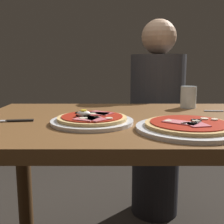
{
  "coord_description": "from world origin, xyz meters",
  "views": [
    {
      "loc": [
        -0.09,
        -0.97,
        0.93
      ],
      "look_at": [
        -0.09,
        -0.04,
        0.77
      ],
      "focal_mm": 44.46,
      "sensor_mm": 36.0,
      "label": 1
    }
  ],
  "objects_px": {
    "water_glass_near": "(189,98)",
    "dining_table": "(137,152)",
    "fork": "(222,111)",
    "pizza_foreground": "(93,120)",
    "knife": "(9,121)",
    "pizza_across_left": "(190,127)",
    "diner_person": "(157,125)"
  },
  "relations": [
    {
      "from": "pizza_foreground",
      "to": "dining_table",
      "type": "bearing_deg",
      "value": 29.52
    },
    {
      "from": "water_glass_near",
      "to": "diner_person",
      "type": "xyz_separation_m",
      "value": [
        -0.07,
        0.43,
        -0.22
      ]
    },
    {
      "from": "diner_person",
      "to": "fork",
      "type": "bearing_deg",
      "value": 107.73
    },
    {
      "from": "water_glass_near",
      "to": "fork",
      "type": "bearing_deg",
      "value": -44.06
    },
    {
      "from": "pizza_foreground",
      "to": "pizza_across_left",
      "type": "xyz_separation_m",
      "value": [
        0.29,
        -0.1,
        -0.0
      ]
    },
    {
      "from": "pizza_foreground",
      "to": "water_glass_near",
      "type": "xyz_separation_m",
      "value": [
        0.4,
        0.32,
        0.03
      ]
    },
    {
      "from": "dining_table",
      "to": "knife",
      "type": "relative_size",
      "value": 5.89
    },
    {
      "from": "knife",
      "to": "fork",
      "type": "bearing_deg",
      "value": 13.94
    },
    {
      "from": "pizza_across_left",
      "to": "diner_person",
      "type": "bearing_deg",
      "value": 86.9
    },
    {
      "from": "water_glass_near",
      "to": "pizza_foreground",
      "type": "bearing_deg",
      "value": -140.92
    },
    {
      "from": "water_glass_near",
      "to": "fork",
      "type": "distance_m",
      "value": 0.15
    },
    {
      "from": "pizza_foreground",
      "to": "pizza_across_left",
      "type": "bearing_deg",
      "value": -18.64
    },
    {
      "from": "pizza_across_left",
      "to": "water_glass_near",
      "type": "distance_m",
      "value": 0.44
    },
    {
      "from": "dining_table",
      "to": "pizza_across_left",
      "type": "height_order",
      "value": "pizza_across_left"
    },
    {
      "from": "water_glass_near",
      "to": "knife",
      "type": "xyz_separation_m",
      "value": [
        -0.68,
        -0.3,
        -0.04
      ]
    },
    {
      "from": "diner_person",
      "to": "pizza_across_left",
      "type": "bearing_deg",
      "value": 86.9
    },
    {
      "from": "dining_table",
      "to": "diner_person",
      "type": "distance_m",
      "value": 0.7
    },
    {
      "from": "water_glass_near",
      "to": "fork",
      "type": "xyz_separation_m",
      "value": [
        0.11,
        -0.1,
        -0.04
      ]
    },
    {
      "from": "pizza_foreground",
      "to": "knife",
      "type": "relative_size",
      "value": 1.37
    },
    {
      "from": "fork",
      "to": "knife",
      "type": "height_order",
      "value": "knife"
    },
    {
      "from": "dining_table",
      "to": "fork",
      "type": "bearing_deg",
      "value": 21.03
    },
    {
      "from": "water_glass_near",
      "to": "knife",
      "type": "bearing_deg",
      "value": -156.42
    },
    {
      "from": "pizza_foreground",
      "to": "pizza_across_left",
      "type": "relative_size",
      "value": 0.87
    },
    {
      "from": "pizza_across_left",
      "to": "water_glass_near",
      "type": "relative_size",
      "value": 3.23
    },
    {
      "from": "water_glass_near",
      "to": "dining_table",
      "type": "bearing_deg",
      "value": -136.04
    },
    {
      "from": "water_glass_near",
      "to": "pizza_across_left",
      "type": "bearing_deg",
      "value": -104.82
    },
    {
      "from": "pizza_foreground",
      "to": "knife",
      "type": "bearing_deg",
      "value": 174.67
    },
    {
      "from": "dining_table",
      "to": "fork",
      "type": "xyz_separation_m",
      "value": [
        0.35,
        0.14,
        0.13
      ]
    },
    {
      "from": "dining_table",
      "to": "pizza_foreground",
      "type": "distance_m",
      "value": 0.22
    },
    {
      "from": "pizza_foreground",
      "to": "diner_person",
      "type": "bearing_deg",
      "value": 66.18
    },
    {
      "from": "dining_table",
      "to": "water_glass_near",
      "type": "xyz_separation_m",
      "value": [
        0.25,
        0.24,
        0.17
      ]
    },
    {
      "from": "pizza_foreground",
      "to": "fork",
      "type": "height_order",
      "value": "pizza_foreground"
    }
  ]
}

